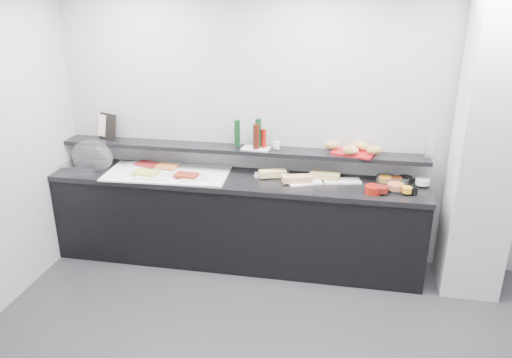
% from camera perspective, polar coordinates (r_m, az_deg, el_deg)
% --- Properties ---
extents(back_wall, '(5.00, 0.02, 2.70)m').
position_cam_1_polar(back_wall, '(4.84, 6.49, 5.83)').
color(back_wall, '#A9ABB0').
rests_on(back_wall, ground).
extents(column, '(0.50, 0.50, 2.70)m').
position_cam_1_polar(column, '(4.64, 24.92, 3.29)').
color(column, silver).
rests_on(column, ground).
extents(buffet_cabinet, '(3.60, 0.60, 0.85)m').
position_cam_1_polar(buffet_cabinet, '(4.99, -2.30, -4.95)').
color(buffet_cabinet, black).
rests_on(buffet_cabinet, ground).
extents(counter_top, '(3.62, 0.62, 0.05)m').
position_cam_1_polar(counter_top, '(4.81, -2.38, -0.13)').
color(counter_top, black).
rests_on(counter_top, buffet_cabinet).
extents(wall_shelf, '(3.60, 0.25, 0.04)m').
position_cam_1_polar(wall_shelf, '(4.88, -1.96, 3.39)').
color(wall_shelf, black).
rests_on(wall_shelf, back_wall).
extents(cloche_base, '(0.41, 0.28, 0.04)m').
position_cam_1_polar(cloche_base, '(5.36, -19.17, 1.48)').
color(cloche_base, '#B5B8BC').
rests_on(cloche_base, counter_top).
extents(cloche_dome, '(0.46, 0.33, 0.34)m').
position_cam_1_polar(cloche_dome, '(5.27, -18.19, 2.48)').
color(cloche_dome, white).
rests_on(cloche_dome, cloche_base).
extents(linen_runner, '(1.22, 0.63, 0.01)m').
position_cam_1_polar(linen_runner, '(4.96, -10.10, 0.63)').
color(linen_runner, white).
rests_on(linen_runner, counter_top).
extents(platter_meat_a, '(0.30, 0.23, 0.01)m').
position_cam_1_polar(platter_meat_a, '(5.22, -13.28, 1.62)').
color(platter_meat_a, white).
rests_on(platter_meat_a, linen_runner).
extents(food_meat_a, '(0.25, 0.20, 0.02)m').
position_cam_1_polar(food_meat_a, '(5.16, -12.33, 1.68)').
color(food_meat_a, maroon).
rests_on(food_meat_a, platter_meat_a).
extents(platter_salmon, '(0.34, 0.23, 0.01)m').
position_cam_1_polar(platter_salmon, '(5.16, -10.70, 1.60)').
color(platter_salmon, white).
rests_on(platter_salmon, linen_runner).
extents(food_salmon, '(0.21, 0.15, 0.02)m').
position_cam_1_polar(food_salmon, '(5.06, -10.18, 1.46)').
color(food_salmon, orange).
rests_on(food_salmon, platter_salmon).
extents(platter_cheese, '(0.33, 0.22, 0.01)m').
position_cam_1_polar(platter_cheese, '(4.88, -11.65, 0.35)').
color(platter_cheese, white).
rests_on(platter_cheese, linen_runner).
extents(food_cheese, '(0.25, 0.18, 0.02)m').
position_cam_1_polar(food_cheese, '(4.93, -12.45, 0.73)').
color(food_cheese, '#CBC84F').
rests_on(food_cheese, platter_cheese).
extents(platter_meat_b, '(0.30, 0.24, 0.01)m').
position_cam_1_polar(platter_meat_b, '(4.76, -7.08, 0.11)').
color(platter_meat_b, silver).
rests_on(platter_meat_b, linen_runner).
extents(food_meat_b, '(0.23, 0.16, 0.02)m').
position_cam_1_polar(food_meat_b, '(4.79, -7.98, 0.45)').
color(food_meat_b, maroon).
rests_on(food_meat_b, platter_meat_b).
extents(sandwich_plate_left, '(0.36, 0.20, 0.01)m').
position_cam_1_polar(sandwich_plate_left, '(4.84, 1.85, 0.46)').
color(sandwich_plate_left, white).
rests_on(sandwich_plate_left, counter_top).
extents(sandwich_food_left, '(0.28, 0.18, 0.06)m').
position_cam_1_polar(sandwich_food_left, '(4.78, 1.91, 0.65)').
color(sandwich_food_left, '#E7C679').
rests_on(sandwich_food_left, sandwich_plate_left).
extents(tongs_left, '(0.16, 0.03, 0.01)m').
position_cam_1_polar(tongs_left, '(4.77, 0.59, 0.29)').
color(tongs_left, silver).
rests_on(tongs_left, sandwich_plate_left).
extents(sandwich_plate_mid, '(0.34, 0.25, 0.01)m').
position_cam_1_polar(sandwich_plate_mid, '(4.67, 5.65, -0.43)').
color(sandwich_plate_mid, white).
rests_on(sandwich_plate_mid, counter_top).
extents(sandwich_food_mid, '(0.30, 0.18, 0.06)m').
position_cam_1_polar(sandwich_food_mid, '(4.66, 4.72, 0.02)').
color(sandwich_food_mid, tan).
rests_on(sandwich_food_mid, sandwich_plate_mid).
extents(tongs_mid, '(0.14, 0.10, 0.01)m').
position_cam_1_polar(tongs_mid, '(4.63, 4.37, -0.42)').
color(tongs_mid, '#AFB2B6').
rests_on(tongs_mid, sandwich_plate_mid).
extents(sandwich_plate_right, '(0.37, 0.22, 0.01)m').
position_cam_1_polar(sandwich_plate_right, '(4.76, 9.81, -0.22)').
color(sandwich_plate_right, white).
rests_on(sandwich_plate_right, counter_top).
extents(sandwich_food_right, '(0.29, 0.14, 0.06)m').
position_cam_1_polar(sandwich_food_right, '(4.77, 7.86, 0.40)').
color(sandwich_food_right, tan).
rests_on(sandwich_food_right, sandwich_plate_right).
extents(tongs_right, '(0.15, 0.07, 0.01)m').
position_cam_1_polar(tongs_right, '(4.71, 8.96, -0.25)').
color(tongs_right, silver).
rests_on(tongs_right, sandwich_plate_right).
extents(bowl_glass_fruit, '(0.24, 0.24, 0.07)m').
position_cam_1_polar(bowl_glass_fruit, '(4.81, 14.63, -0.06)').
color(bowl_glass_fruit, white).
rests_on(bowl_glass_fruit, counter_top).
extents(fill_glass_fruit, '(0.16, 0.16, 0.05)m').
position_cam_1_polar(fill_glass_fruit, '(4.78, 14.54, -0.00)').
color(fill_glass_fruit, orange).
rests_on(fill_glass_fruit, bowl_glass_fruit).
extents(bowl_black_jam, '(0.14, 0.14, 0.07)m').
position_cam_1_polar(bowl_black_jam, '(4.84, 16.68, -0.14)').
color(bowl_black_jam, black).
rests_on(bowl_black_jam, counter_top).
extents(fill_black_jam, '(0.11, 0.11, 0.05)m').
position_cam_1_polar(fill_black_jam, '(4.79, 15.78, -0.08)').
color(fill_black_jam, '#62240E').
rests_on(fill_black_jam, bowl_black_jam).
extents(bowl_glass_cream, '(0.20, 0.20, 0.07)m').
position_cam_1_polar(bowl_glass_cream, '(4.78, 16.04, -0.35)').
color(bowl_glass_cream, white).
rests_on(bowl_glass_cream, counter_top).
extents(fill_glass_cream, '(0.17, 0.17, 0.05)m').
position_cam_1_polar(fill_glass_cream, '(4.82, 18.49, -0.29)').
color(fill_glass_cream, white).
rests_on(fill_glass_cream, bowl_glass_cream).
extents(bowl_red_jam, '(0.19, 0.19, 0.07)m').
position_cam_1_polar(bowl_red_jam, '(4.54, 13.24, -1.19)').
color(bowl_red_jam, maroon).
rests_on(bowl_red_jam, counter_top).
extents(fill_red_jam, '(0.14, 0.14, 0.05)m').
position_cam_1_polar(fill_red_jam, '(4.54, 14.16, -1.13)').
color(fill_red_jam, '#63130E').
rests_on(fill_red_jam, bowl_red_jam).
extents(bowl_glass_salmon, '(0.23, 0.23, 0.07)m').
position_cam_1_polar(bowl_glass_salmon, '(4.64, 15.74, -0.96)').
color(bowl_glass_salmon, white).
rests_on(bowl_glass_salmon, counter_top).
extents(fill_glass_salmon, '(0.15, 0.15, 0.05)m').
position_cam_1_polar(fill_glass_salmon, '(4.63, 15.65, -0.81)').
color(fill_glass_salmon, '#CB6931').
rests_on(fill_glass_salmon, bowl_glass_salmon).
extents(bowl_black_fruit, '(0.14, 0.14, 0.07)m').
position_cam_1_polar(bowl_black_fruit, '(4.62, 17.32, -1.21)').
color(bowl_black_fruit, black).
rests_on(bowl_black_fruit, counter_top).
extents(fill_black_fruit, '(0.12, 0.12, 0.05)m').
position_cam_1_polar(fill_black_fruit, '(4.58, 16.87, -1.19)').
color(fill_black_fruit, orange).
rests_on(fill_black_fruit, bowl_black_fruit).
extents(framed_print, '(0.23, 0.16, 0.26)m').
position_cam_1_polar(framed_print, '(5.36, -16.58, 5.81)').
color(framed_print, black).
rests_on(framed_print, wall_shelf).
extents(print_art, '(0.18, 0.09, 0.22)m').
position_cam_1_polar(print_art, '(5.38, -16.93, 5.84)').
color(print_art, beige).
rests_on(print_art, framed_print).
extents(condiment_tray, '(0.28, 0.19, 0.01)m').
position_cam_1_polar(condiment_tray, '(4.83, 0.02, 3.53)').
color(condiment_tray, white).
rests_on(condiment_tray, wall_shelf).
extents(bottle_green_a, '(0.07, 0.07, 0.26)m').
position_cam_1_polar(bottle_green_a, '(4.85, -2.16, 5.26)').
color(bottle_green_a, '#0E3518').
rests_on(bottle_green_a, condiment_tray).
extents(bottle_brown, '(0.08, 0.08, 0.24)m').
position_cam_1_polar(bottle_brown, '(4.76, 0.02, 4.86)').
color(bottle_brown, '#3D140B').
rests_on(bottle_brown, condiment_tray).
extents(bottle_green_b, '(0.08, 0.08, 0.28)m').
position_cam_1_polar(bottle_green_b, '(4.82, 0.26, 5.30)').
color(bottle_green_b, '#0F3719').
rests_on(bottle_green_b, condiment_tray).
extents(bottle_hot, '(0.05, 0.05, 0.18)m').
position_cam_1_polar(bottle_hot, '(4.81, 0.90, 4.66)').
color(bottle_hot, '#A0130B').
rests_on(bottle_hot, condiment_tray).
extents(shaker_salt, '(0.04, 0.04, 0.07)m').
position_cam_1_polar(shaker_salt, '(4.81, 2.15, 3.94)').
color(shaker_salt, white).
rests_on(shaker_salt, condiment_tray).
extents(shaker_pepper, '(0.05, 0.05, 0.07)m').
position_cam_1_polar(shaker_pepper, '(4.78, 2.51, 3.83)').
color(shaker_pepper, white).
rests_on(shaker_pepper, condiment_tray).
extents(bread_tray, '(0.44, 0.36, 0.02)m').
position_cam_1_polar(bread_tray, '(4.78, 11.11, 3.00)').
color(bread_tray, '#AE1219').
rests_on(bread_tray, wall_shelf).
extents(bread_roll_nw, '(0.15, 0.11, 0.08)m').
position_cam_1_polar(bread_roll_nw, '(4.80, 8.65, 3.87)').
color(bread_roll_nw, '#B89046').
rests_on(bread_roll_nw, bread_tray).
extents(bread_roll_n, '(0.14, 0.11, 0.08)m').
position_cam_1_polar(bread_roll_n, '(4.81, 12.15, 3.65)').
color(bread_roll_n, tan).
rests_on(bread_roll_n, bread_tray).
extents(bread_roll_ne, '(0.13, 0.10, 0.08)m').
position_cam_1_polar(bread_roll_ne, '(4.85, 11.66, 3.84)').
color(bread_roll_ne, '#BA7E47').
rests_on(bread_roll_ne, bread_tray).
extents(bread_roll_sw, '(0.14, 0.11, 0.08)m').
position_cam_1_polar(bread_roll_sw, '(4.66, 10.65, 3.21)').
color(bread_roll_sw, '#AB8541').
rests_on(bread_roll_sw, bread_tray).
extents(bread_roll_s, '(0.16, 0.12, 0.08)m').
position_cam_1_polar(bread_roll_s, '(4.67, 10.77, 3.25)').
color(bread_roll_s, tan).
rests_on(bread_roll_s, bread_tray).
extents(bread_roll_se, '(0.16, 0.13, 0.08)m').
position_cam_1_polar(bread_roll_se, '(4.72, 13.30, 3.22)').
color(bread_roll_se, '#B08743').
rests_on(bread_roll_se, bread_tray).
extents(bread_roll_midw, '(0.14, 0.12, 0.08)m').
position_cam_1_polar(bread_roll_midw, '(4.77, 11.04, 3.60)').
color(bread_roll_midw, '#B37644').
rests_on(bread_roll_midw, bread_tray).
extents(bread_roll_mide, '(0.15, 0.11, 0.08)m').
position_cam_1_polar(bread_roll_mide, '(4.74, 13.47, 3.28)').
color(bread_roll_mide, '#AC8341').
rests_on(bread_roll_mide, bread_tray).
extents(carafe, '(0.12, 0.12, 0.30)m').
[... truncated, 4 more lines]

